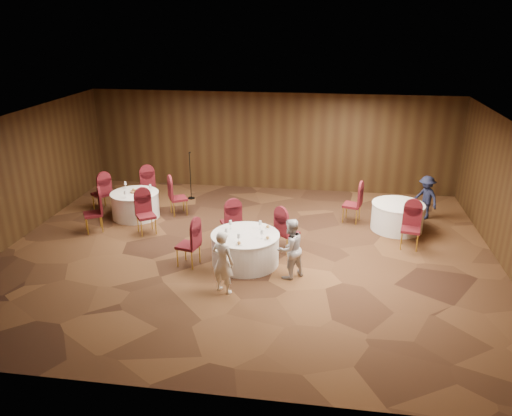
# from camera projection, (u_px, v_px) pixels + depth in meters

# --- Properties ---
(ground) EXTENTS (12.00, 12.00, 0.00)m
(ground) POSITION_uv_depth(u_px,v_px,m) (247.00, 252.00, 12.33)
(ground) COLOR black
(ground) RESTS_ON ground
(room_shell) EXTENTS (12.00, 12.00, 12.00)m
(room_shell) POSITION_uv_depth(u_px,v_px,m) (246.00, 176.00, 11.62)
(room_shell) COLOR silver
(room_shell) RESTS_ON ground
(table_main) EXTENTS (1.59, 1.59, 0.74)m
(table_main) POSITION_uv_depth(u_px,v_px,m) (245.00, 249.00, 11.64)
(table_main) COLOR silver
(table_main) RESTS_ON ground
(table_left) EXTENTS (1.37, 1.37, 0.74)m
(table_left) POSITION_uv_depth(u_px,v_px,m) (135.00, 205.00, 14.37)
(table_left) COLOR silver
(table_left) RESTS_ON ground
(table_right) EXTENTS (1.40, 1.40, 0.74)m
(table_right) POSITION_uv_depth(u_px,v_px,m) (397.00, 216.00, 13.53)
(table_right) COLOR silver
(table_right) RESTS_ON ground
(chairs_main) EXTENTS (2.89, 2.16, 1.00)m
(chairs_main) POSITION_uv_depth(u_px,v_px,m) (236.00, 233.00, 12.18)
(chairs_main) COLOR #450D1A
(chairs_main) RESTS_ON ground
(chairs_left) EXTENTS (3.11, 3.25, 1.00)m
(chairs_left) POSITION_uv_depth(u_px,v_px,m) (134.00, 200.00, 14.33)
(chairs_left) COLOR #450D1A
(chairs_left) RESTS_ON ground
(chairs_right) EXTENTS (2.02, 2.17, 1.00)m
(chairs_right) POSITION_uv_depth(u_px,v_px,m) (380.00, 216.00, 13.20)
(chairs_right) COLOR #450D1A
(chairs_right) RESTS_ON ground
(tabletop_main) EXTENTS (1.06, 1.16, 0.22)m
(tabletop_main) POSITION_uv_depth(u_px,v_px,m) (250.00, 232.00, 11.38)
(tabletop_main) COLOR silver
(tabletop_main) RESTS_ON table_main
(tabletop_left) EXTENTS (0.90, 0.86, 0.22)m
(tabletop_left) POSITION_uv_depth(u_px,v_px,m) (134.00, 190.00, 14.21)
(tabletop_left) COLOR silver
(tabletop_left) RESTS_ON table_left
(tabletop_right) EXTENTS (0.08, 0.08, 0.22)m
(tabletop_right) POSITION_uv_depth(u_px,v_px,m) (407.00, 202.00, 13.08)
(tabletop_right) COLOR silver
(tabletop_right) RESTS_ON table_right
(mic_stand) EXTENTS (0.24, 0.24, 1.52)m
(mic_stand) POSITION_uv_depth(u_px,v_px,m) (191.00, 185.00, 15.82)
(mic_stand) COLOR black
(mic_stand) RESTS_ON ground
(woman_a) EXTENTS (0.60, 0.51, 1.40)m
(woman_a) POSITION_uv_depth(u_px,v_px,m) (223.00, 262.00, 10.30)
(woman_a) COLOR white
(woman_a) RESTS_ON ground
(woman_b) EXTENTS (0.85, 0.84, 1.38)m
(woman_b) POSITION_uv_depth(u_px,v_px,m) (290.00, 249.00, 10.90)
(woman_b) COLOR silver
(woman_b) RESTS_ON ground
(man_c) EXTENTS (0.87, 0.93, 1.26)m
(man_c) POSITION_uv_depth(u_px,v_px,m) (426.00, 197.00, 14.19)
(man_c) COLOR #161A32
(man_c) RESTS_ON ground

